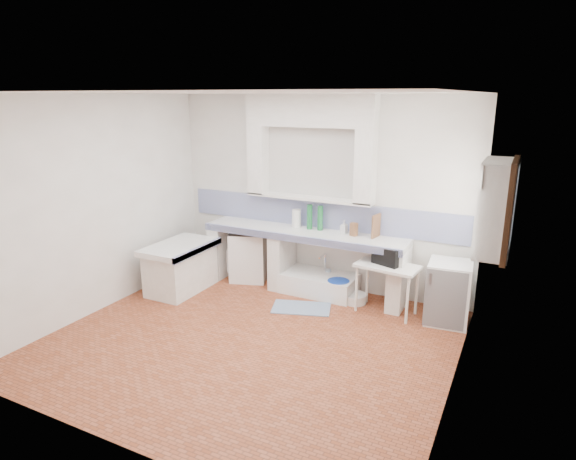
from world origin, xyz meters
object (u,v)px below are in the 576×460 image
at_px(stove, 249,256).
at_px(fridge, 448,293).
at_px(sink, 319,284).
at_px(side_table, 386,289).

relative_size(stove, fridge, 0.96).
xyz_separation_m(sink, fridge, (1.81, -0.15, 0.27)).
bearing_deg(sink, stove, 179.43).
bearing_deg(sink, side_table, -11.58).
relative_size(sink, fridge, 1.36).
relative_size(stove, sink, 0.70).
bearing_deg(fridge, side_table, -179.38).
height_order(sink, side_table, side_table).
bearing_deg(fridge, stove, 171.64).
height_order(sink, fridge, fridge).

